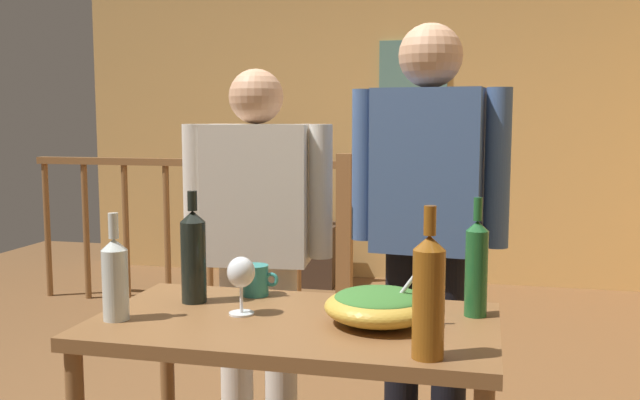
# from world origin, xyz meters

# --- Properties ---
(back_wall) EXTENTS (5.25, 0.10, 2.88)m
(back_wall) POSITION_xyz_m (0.00, 2.97, 1.44)
(back_wall) COLOR tan
(back_wall) RESTS_ON ground_plane
(framed_picture) EXTENTS (0.54, 0.03, 0.54)m
(framed_picture) POSITION_xyz_m (0.21, 2.91, 1.68)
(framed_picture) COLOR slate
(stair_railing) EXTENTS (2.35, 0.10, 1.10)m
(stair_railing) POSITION_xyz_m (-0.89, 1.77, 0.64)
(stair_railing) COLOR brown
(stair_railing) RESTS_ON ground_plane
(tv_console) EXTENTS (0.90, 0.40, 0.48)m
(tv_console) POSITION_xyz_m (-0.79, 2.62, 0.24)
(tv_console) COLOR #38281E
(tv_console) RESTS_ON ground_plane
(flat_screen_tv) EXTENTS (0.63, 0.12, 0.46)m
(flat_screen_tv) POSITION_xyz_m (-0.79, 2.58, 0.76)
(flat_screen_tv) COLOR black
(flat_screen_tv) RESTS_ON tv_console
(serving_table) EXTENTS (1.17, 0.65, 0.75)m
(serving_table) POSITION_xyz_m (0.26, -0.87, 0.66)
(serving_table) COLOR brown
(serving_table) RESTS_ON ground_plane
(salad_bowl) EXTENTS (0.32, 0.32, 0.17)m
(salad_bowl) POSITION_xyz_m (0.51, -0.85, 0.80)
(salad_bowl) COLOR gold
(salad_bowl) RESTS_ON serving_table
(wine_glass) EXTENTS (0.08, 0.08, 0.18)m
(wine_glass) POSITION_xyz_m (0.10, -0.85, 0.87)
(wine_glass) COLOR silver
(wine_glass) RESTS_ON serving_table
(wine_bottle_amber) EXTENTS (0.08, 0.08, 0.38)m
(wine_bottle_amber) POSITION_xyz_m (0.67, -1.11, 0.90)
(wine_bottle_amber) COLOR brown
(wine_bottle_amber) RESTS_ON serving_table
(wine_bottle_clear) EXTENTS (0.08, 0.08, 0.31)m
(wine_bottle_clear) POSITION_xyz_m (-0.24, -0.99, 0.87)
(wine_bottle_clear) COLOR silver
(wine_bottle_clear) RESTS_ON serving_table
(wine_bottle_dark) EXTENTS (0.08, 0.08, 0.36)m
(wine_bottle_dark) POSITION_xyz_m (-0.10, -0.75, 0.90)
(wine_bottle_dark) COLOR black
(wine_bottle_dark) RESTS_ON serving_table
(wine_bottle_green) EXTENTS (0.07, 0.07, 0.35)m
(wine_bottle_green) POSITION_xyz_m (0.78, -0.71, 0.89)
(wine_bottle_green) COLOR #1E5628
(wine_bottle_green) RESTS_ON serving_table
(mug_teal) EXTENTS (0.12, 0.09, 0.10)m
(mug_teal) POSITION_xyz_m (0.07, -0.63, 0.80)
(mug_teal) COLOR teal
(mug_teal) RESTS_ON serving_table
(person_standing_left) EXTENTS (0.59, 0.26, 1.52)m
(person_standing_left) POSITION_xyz_m (-0.07, -0.21, 0.89)
(person_standing_left) COLOR beige
(person_standing_left) RESTS_ON ground_plane
(person_standing_right) EXTENTS (0.58, 0.26, 1.67)m
(person_standing_right) POSITION_xyz_m (0.59, -0.21, 0.99)
(person_standing_right) COLOR black
(person_standing_right) RESTS_ON ground_plane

